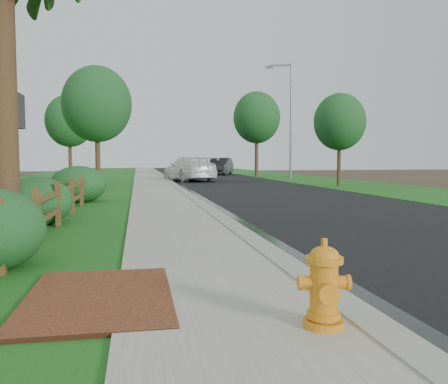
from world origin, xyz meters
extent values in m
plane|color=#3B3020|center=(0.00, 0.00, 0.00)|extent=(120.00, 120.00, 0.00)
cube|color=black|center=(4.60, 35.00, 0.01)|extent=(8.00, 90.00, 0.02)
cube|color=gray|center=(0.40, 35.00, 0.06)|extent=(0.40, 90.00, 0.12)
cube|color=black|center=(0.75, 35.00, 0.02)|extent=(0.50, 90.00, 0.00)
cube|color=gray|center=(-0.90, 35.00, 0.05)|extent=(2.20, 90.00, 0.10)
cube|color=#1E5919|center=(-2.80, 35.00, 0.03)|extent=(1.60, 90.00, 0.06)
cube|color=#1E5919|center=(-8.00, 35.00, 0.02)|extent=(9.00, 90.00, 0.04)
cube|color=#1E5919|center=(11.50, 35.00, 0.02)|extent=(6.00, 90.00, 0.04)
cube|color=brown|center=(-2.20, -1.00, 0.06)|extent=(1.60, 2.40, 0.11)
cube|color=#523A1B|center=(-3.60, 0.40, 0.55)|extent=(0.12, 0.12, 1.10)
cube|color=#523A1B|center=(-3.60, 2.80, 0.55)|extent=(0.12, 0.12, 1.10)
cube|color=#523A1B|center=(-3.60, 5.20, 0.55)|extent=(0.12, 0.12, 1.10)
cube|color=#523A1B|center=(-3.60, 7.60, 0.55)|extent=(0.12, 0.12, 1.10)
cube|color=#523A1B|center=(-3.60, 10.00, 0.55)|extent=(0.12, 0.12, 1.10)
cube|color=#523A1B|center=(-3.60, 12.40, 0.55)|extent=(0.12, 0.12, 1.10)
cube|color=#523A1B|center=(-3.60, 14.80, 0.55)|extent=(0.12, 0.12, 1.10)
cube|color=#523A1B|center=(-3.60, 1.60, 0.45)|extent=(0.08, 2.35, 0.10)
cube|color=#523A1B|center=(-3.60, 1.60, 0.85)|extent=(0.08, 2.35, 0.10)
cube|color=#523A1B|center=(-3.60, 4.00, 0.45)|extent=(0.08, 2.35, 0.10)
cube|color=#523A1B|center=(-3.60, 4.00, 0.85)|extent=(0.08, 2.35, 0.10)
cube|color=#523A1B|center=(-3.60, 6.40, 0.45)|extent=(0.08, 2.35, 0.10)
cube|color=#523A1B|center=(-3.60, 6.40, 0.85)|extent=(0.08, 2.35, 0.10)
cube|color=#523A1B|center=(-3.60, 8.80, 0.45)|extent=(0.08, 2.35, 0.10)
cube|color=#523A1B|center=(-3.60, 8.80, 0.85)|extent=(0.08, 2.35, 0.10)
cube|color=#523A1B|center=(-3.60, 11.20, 0.45)|extent=(0.08, 2.35, 0.10)
cube|color=#523A1B|center=(-3.60, 11.20, 0.85)|extent=(0.08, 2.35, 0.10)
cube|color=#523A1B|center=(-3.60, 13.60, 0.45)|extent=(0.08, 2.35, 0.10)
cube|color=#523A1B|center=(-3.60, 13.60, 0.85)|extent=(0.08, 2.35, 0.10)
cylinder|color=#3B2518|center=(-4.30, 3.50, 2.75)|extent=(0.52, 0.52, 5.50)
cylinder|color=orange|center=(-0.10, -2.38, 0.13)|extent=(0.38, 0.38, 0.07)
cylinder|color=orange|center=(-0.10, -2.38, 0.43)|extent=(0.26, 0.26, 0.58)
cylinder|color=orange|center=(-0.10, -2.38, 0.21)|extent=(0.31, 0.31, 0.06)
cylinder|color=orange|center=(-0.10, -2.38, 0.72)|extent=(0.34, 0.34, 0.06)
ellipsoid|color=orange|center=(-0.10, -2.38, 0.74)|extent=(0.28, 0.28, 0.21)
cylinder|color=orange|center=(-0.10, -2.38, 0.88)|extent=(0.06, 0.06, 0.08)
cylinder|color=orange|center=(-0.13, -2.54, 0.47)|extent=(0.19, 0.16, 0.17)
cylinder|color=orange|center=(-0.29, -2.34, 0.51)|extent=(0.16, 0.16, 0.13)
cylinder|color=orange|center=(0.09, -2.41, 0.51)|extent=(0.16, 0.16, 0.13)
imported|color=white|center=(2.00, 28.26, 0.91)|extent=(3.91, 6.56, 1.78)
imported|color=black|center=(2.35, 38.82, 0.75)|extent=(2.05, 4.40, 1.46)
imported|color=black|center=(6.59, 41.37, 0.89)|extent=(3.67, 5.58, 1.74)
cylinder|color=gray|center=(10.08, 29.25, 4.55)|extent=(0.18, 0.18, 9.09)
cube|color=gray|center=(9.33, 29.55, 8.89)|extent=(1.74, 0.78, 0.12)
cube|color=gray|center=(8.48, 29.88, 8.79)|extent=(0.60, 0.41, 0.18)
ellipsoid|color=#194821|center=(-4.15, 5.73, 0.60)|extent=(1.76, 1.76, 1.20)
ellipsoid|color=#194821|center=(-3.90, 11.71, 0.69)|extent=(2.63, 2.63, 1.38)
cylinder|color=#3B2518|center=(-3.90, 20.73, 2.03)|extent=(0.28, 0.28, 4.06)
ellipsoid|color=#194821|center=(-3.90, 20.73, 4.64)|extent=(3.80, 3.80, 4.18)
cylinder|color=#3B2518|center=(10.02, 20.02, 1.67)|extent=(0.23, 0.23, 3.34)
ellipsoid|color=#194821|center=(10.02, 20.02, 3.82)|extent=(3.05, 3.05, 3.36)
cylinder|color=#3B2518|center=(-6.92, 32.45, 2.02)|extent=(0.28, 0.28, 4.03)
ellipsoid|color=#194821|center=(-6.92, 32.45, 4.61)|extent=(3.72, 3.72, 4.09)
cylinder|color=#3B2518|center=(9.00, 35.79, 2.36)|extent=(0.32, 0.32, 4.72)
ellipsoid|color=#194821|center=(9.00, 35.79, 5.40)|extent=(4.27, 4.27, 4.70)
camera|label=1|loc=(-1.76, -6.39, 1.63)|focal=38.00mm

